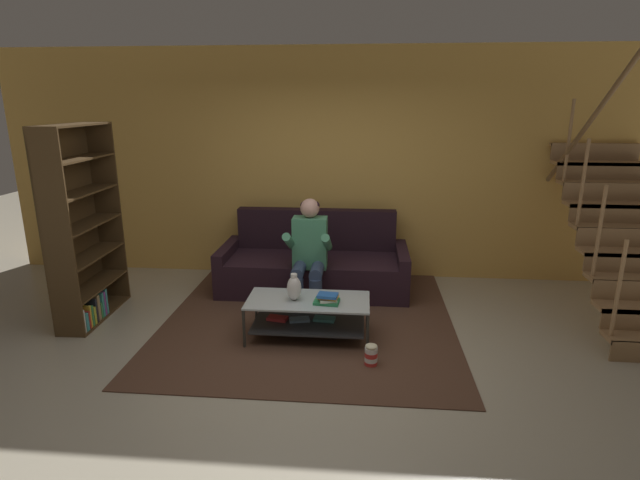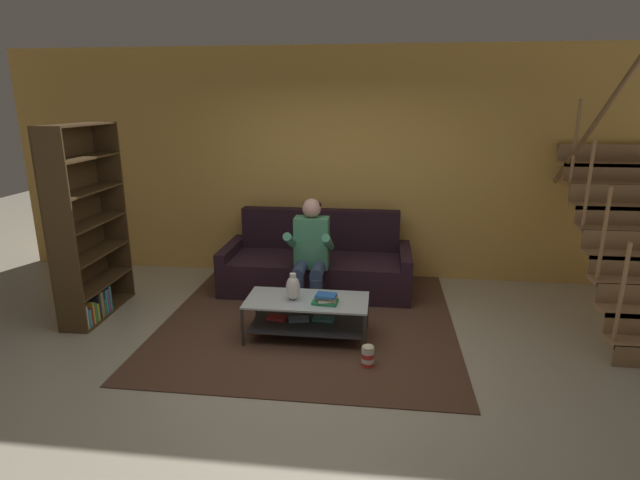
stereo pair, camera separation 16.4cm
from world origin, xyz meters
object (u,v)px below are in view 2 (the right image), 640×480
at_px(coffee_table, 307,312).
at_px(vase, 293,287).
at_px(popcorn_tub, 368,356).
at_px(bookshelf, 85,238).
at_px(couch, 317,265).
at_px(person_seated_center, 310,250).
at_px(book_stack, 326,299).

bearing_deg(coffee_table, vase, -167.35).
bearing_deg(popcorn_tub, bookshelf, 165.75).
bearing_deg(couch, vase, -92.25).
bearing_deg(vase, popcorn_tub, -32.15).
relative_size(person_seated_center, vase, 4.57).
distance_m(book_stack, bookshelf, 2.64).
height_order(couch, vase, couch).
bearing_deg(popcorn_tub, person_seated_center, 118.38).
distance_m(person_seated_center, bookshelf, 2.38).
relative_size(coffee_table, bookshelf, 0.58).
bearing_deg(bookshelf, coffee_table, -6.46).
bearing_deg(popcorn_tub, coffee_table, 141.27).
height_order(book_stack, popcorn_tub, book_stack).
bearing_deg(person_seated_center, vase, -93.80).
bearing_deg(book_stack, popcorn_tub, -44.70).
bearing_deg(coffee_table, book_stack, -22.04).
height_order(person_seated_center, coffee_table, person_seated_center).
relative_size(couch, bookshelf, 1.11).
height_order(coffee_table, bookshelf, bookshelf).
height_order(bookshelf, popcorn_tub, bookshelf).
bearing_deg(person_seated_center, book_stack, -72.59).
height_order(vase, bookshelf, bookshelf).
distance_m(book_stack, popcorn_tub, 0.68).
bearing_deg(vase, book_stack, -9.12).
relative_size(coffee_table, popcorn_tub, 5.76).
xyz_separation_m(couch, coffee_table, (0.07, -1.34, -0.03)).
relative_size(book_stack, popcorn_tub, 1.22).
distance_m(bookshelf, popcorn_tub, 3.19).
bearing_deg(coffee_table, popcorn_tub, -38.73).
bearing_deg(bookshelf, popcorn_tub, -14.25).
distance_m(vase, popcorn_tub, 0.97).
distance_m(person_seated_center, book_stack, 0.92).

